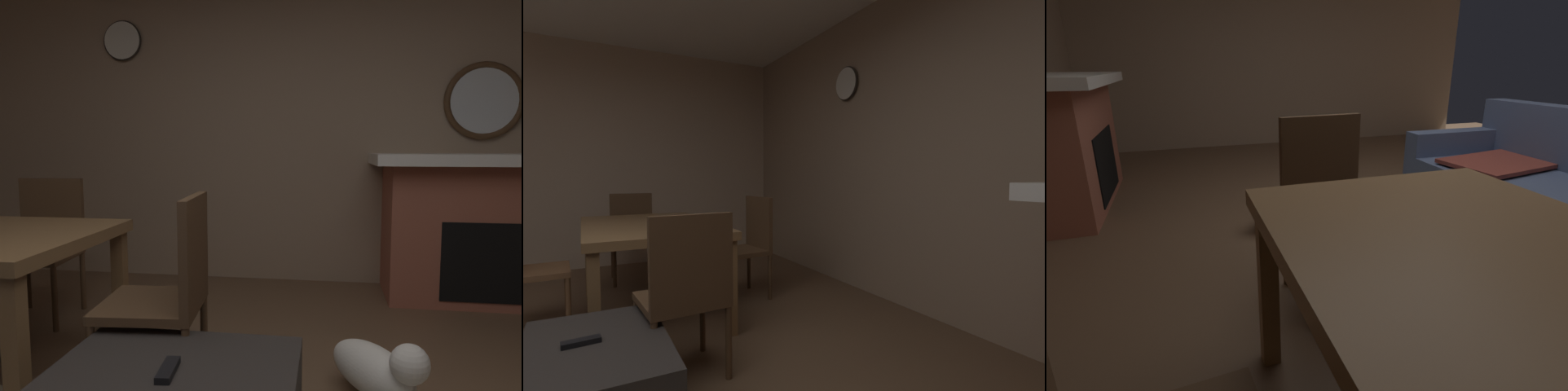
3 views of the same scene
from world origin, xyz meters
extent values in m
plane|color=brown|center=(0.00, 0.00, 0.00)|extent=(8.78, 8.78, 0.00)
cube|color=#9E846B|center=(-3.66, 0.00, 1.37)|extent=(0.12, 6.05, 2.73)
cube|color=tan|center=(0.31, 0.23, 0.01)|extent=(2.60, 2.00, 0.01)
cube|color=#9E5642|center=(-1.42, -2.46, 0.51)|extent=(1.51, 0.60, 1.02)
cube|color=black|center=(-1.42, -2.20, 0.35)|extent=(0.83, 0.10, 0.56)
cube|color=white|center=(-1.42, -2.41, 1.06)|extent=(1.75, 0.76, 0.08)
cube|color=#4C5B7F|center=(0.32, 0.83, 0.21)|extent=(2.00, 1.02, 0.42)
cube|color=#4C5B7F|center=(-0.58, 0.84, 0.52)|extent=(0.19, 1.00, 0.20)
cube|color=brown|center=(-0.08, 0.83, 0.45)|extent=(0.69, 0.93, 0.03)
cube|color=#2D2826|center=(0.31, -0.38, 0.19)|extent=(0.86, 0.61, 0.38)
cube|color=black|center=(0.31, -0.32, 0.39)|extent=(0.06, 0.16, 0.02)
cube|color=brown|center=(1.67, -0.82, 0.71)|extent=(1.60, 0.99, 0.06)
cube|color=brown|center=(0.93, -0.39, 0.34)|extent=(0.07, 0.07, 0.68)
cube|color=brown|center=(0.93, -1.25, 0.34)|extent=(0.07, 0.07, 0.68)
cube|color=#513823|center=(0.57, -0.82, 0.43)|extent=(0.47, 0.47, 0.04)
cube|color=#513823|center=(0.37, -0.84, 0.69)|extent=(0.08, 0.44, 0.48)
cylinder|color=#513823|center=(0.75, -0.60, 0.21)|extent=(0.04, 0.04, 0.41)
cylinder|color=#513823|center=(0.78, -1.00, 0.21)|extent=(0.04, 0.04, 0.41)
cylinder|color=#513823|center=(0.35, -0.64, 0.21)|extent=(0.04, 0.04, 0.41)
cylinder|color=#513823|center=(0.39, -1.03, 0.21)|extent=(0.04, 0.04, 0.41)
ellipsoid|color=silver|center=(-0.42, -0.89, 0.16)|extent=(0.46, 0.51, 0.22)
sphere|color=silver|center=(-0.55, -0.72, 0.28)|extent=(0.16, 0.16, 0.16)
camera|label=1|loc=(-0.21, 1.09, 1.14)|focal=31.34mm
camera|label=2|loc=(-1.56, -0.34, 1.13)|focal=25.98mm
camera|label=3|loc=(2.21, -1.51, 1.18)|focal=26.46mm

